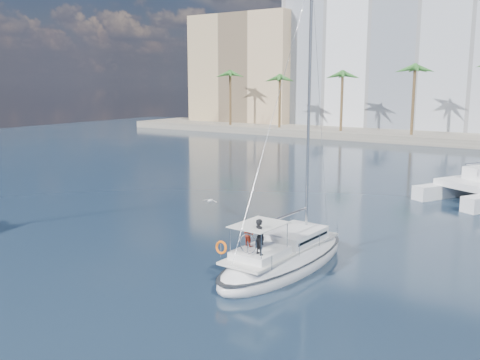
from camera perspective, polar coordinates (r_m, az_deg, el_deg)
The scene contains 8 objects.
ground at distance 31.20m, azimuth -2.05°, elevation -6.56°, with size 160.00×160.00×0.00m, color black.
quay at distance 87.34m, azimuth 22.16°, elevation 4.11°, with size 120.00×14.00×1.20m, color gray.
building_modern at distance 101.64m, azimuth 17.36°, elevation 12.77°, with size 42.00×16.00×28.00m, color white.
building_tan_left at distance 110.55m, azimuth 1.29°, elevation 11.46°, with size 22.00×14.00×22.00m, color tan.
palm_left at distance 96.12m, azimuth 1.45°, elevation 11.17°, with size 3.60×3.60×12.30m.
palm_centre at distance 83.02m, azimuth 22.04°, elevation 10.53°, with size 3.60×3.60×12.30m.
main_sloop at distance 26.88m, azimuth 4.73°, elevation -8.33°, with size 3.74×10.26×15.01m.
seagull at distance 37.27m, azimuth -3.18°, elevation -2.22°, with size 1.20×0.52×0.22m.
Camera 1 is at (17.52, -24.14, 9.15)m, focal length 40.00 mm.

